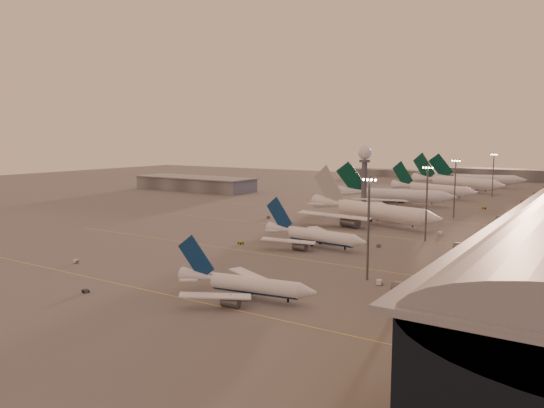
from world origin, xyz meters
The scene contains 26 objects.
ground centered at (0.00, 0.00, 0.00)m, with size 700.00×700.00×0.00m, color #5B5858.
taxiway_markings centered at (30.00, 56.00, 0.01)m, with size 180.00×185.25×0.02m.
hangar centered at (-120.00, 140.00, 4.32)m, with size 82.00×27.00×8.50m.
radar_tower centered at (5.00, 120.00, 20.95)m, with size 6.40×6.40×31.10m.
mast_a centered at (58.00, 0.00, 13.74)m, with size 3.60×0.56×25.00m.
mast_b centered at (55.00, 55.00, 13.74)m, with size 3.60×0.56×25.00m.
mast_c centered at (50.00, 110.00, 13.74)m, with size 3.60×0.56×25.00m.
mast_d centered at (48.00, 200.00, 13.74)m, with size 3.60×0.56×25.00m.
distant_horizon centered at (2.62, 325.14, 3.89)m, with size 165.00×37.50×9.00m.
narrowbody_near centered at (42.29, -27.90, 2.58)m, with size 32.52×25.76×12.77m.
narrowbody_mid centered at (28.86, 26.87, 2.96)m, with size 37.36×29.70×14.61m.
widebody_white centered at (27.36, 77.00, 3.85)m, with size 61.37×48.47×22.22m.
greentail_a centered at (14.53, 136.99, 3.81)m, with size 58.72×46.96×21.58m.
greentail_b centered at (20.15, 181.60, 3.50)m, with size 53.26×42.42×19.84m.
greentail_c centered at (22.86, 222.80, 4.18)m, with size 62.89×49.99×23.66m.
greentail_d centered at (27.54, 257.18, 4.02)m, with size 61.20×48.78×22.75m.
gsv_truck_a centered at (-14.49, -27.57, 1.08)m, with size 5.25×2.04×2.12m.
gsv_tug_near centered at (10.24, -43.74, 0.44)m, with size 2.75×3.46×0.86m.
gsv_catering_a centered at (62.29, -2.46, 2.35)m, with size 6.09×3.50×4.71m.
gsv_tug_mid centered at (7.35, 17.50, 0.46)m, with size 3.54×2.70×0.90m.
gsv_truck_b centered at (46.26, 37.09, 1.00)m, with size 5.18×3.21×1.97m.
gsv_truck_c centered at (-14.62, 67.17, 1.18)m, with size 5.34×5.62×2.31m.
gsv_catering_b centered at (56.30, 68.59, 2.14)m, with size 5.61×3.45×4.28m.
gsv_tug_far centered at (23.81, 106.46, 0.45)m, with size 2.50×3.39×0.87m.
gsv_truck_d centered at (-11.43, 124.56, 1.01)m, with size 3.15×5.21×1.98m.
gsv_tug_hangar centered at (54.58, 147.21, 0.50)m, with size 3.77×2.71×0.98m.
Camera 1 is at (106.62, -115.95, 34.22)m, focal length 35.00 mm.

